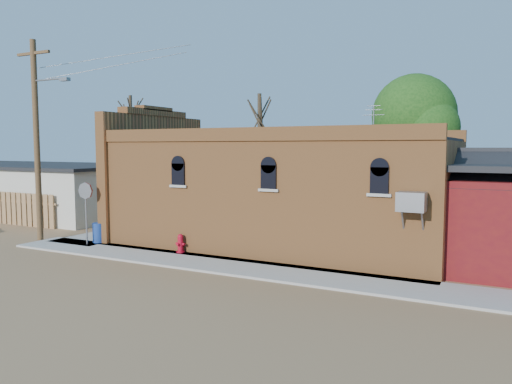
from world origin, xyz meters
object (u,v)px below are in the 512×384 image
at_px(brick_bar, 276,191).
at_px(fire_hydrant, 180,243).
at_px(stop_sign, 86,197).
at_px(utility_pole, 37,136).
at_px(trash_barrel, 99,233).

bearing_deg(brick_bar, fire_hydrant, -123.66).
bearing_deg(stop_sign, fire_hydrant, 23.63).
xyz_separation_m(utility_pole, fire_hydrant, (7.33, 0.60, -4.32)).
bearing_deg(fire_hydrant, trash_barrel, -175.74).
height_order(stop_sign, trash_barrel, stop_sign).
xyz_separation_m(utility_pole, trash_barrel, (2.84, 0.72, -4.26)).
distance_m(fire_hydrant, stop_sign, 4.95).
bearing_deg(trash_barrel, fire_hydrant, -1.56).
bearing_deg(utility_pole, brick_bar, 23.69).
bearing_deg(trash_barrel, brick_bar, 27.25).
height_order(fire_hydrant, trash_barrel, trash_barrel).
bearing_deg(fire_hydrant, brick_bar, 62.16).
distance_m(brick_bar, utility_pole, 10.96).
bearing_deg(trash_barrel, utility_pole, -165.83).
xyz_separation_m(brick_bar, stop_sign, (-7.09, -4.15, -0.19)).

